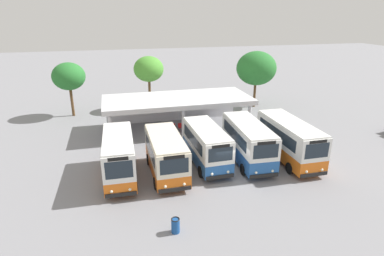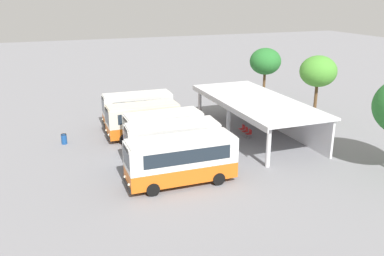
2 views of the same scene
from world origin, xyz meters
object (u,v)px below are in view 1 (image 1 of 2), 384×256
Objects in this scene: city_bus_nearest_orange at (119,155)px; city_bus_second_in_row at (166,154)px; litter_bin_apron at (176,225)px; city_bus_middle_cream at (206,144)px; waiting_chair_middle_seat at (187,126)px; city_bus_fourth_amber at (248,141)px; waiting_chair_second_from_end at (180,127)px; city_bus_fifth_blue at (289,139)px; waiting_chair_end_by_column at (173,127)px.

city_bus_nearest_orange is 3.47m from city_bus_second_in_row.
litter_bin_apron is (2.74, -7.27, -1.37)m from city_bus_nearest_orange.
waiting_chair_middle_seat is (0.31, 7.99, -1.23)m from city_bus_middle_cream.
city_bus_fourth_amber is 8.41× the size of waiting_chair_second_from_end.
city_bus_fifth_blue is 8.89× the size of waiting_chair_end_by_column.
city_bus_second_in_row is at bearing 84.17° from litter_bin_apron.
city_bus_fifth_blue is 8.89× the size of waiting_chair_middle_seat.
city_bus_fourth_amber is 10.75m from litter_bin_apron.
city_bus_nearest_orange is at bearing -130.17° from waiting_chair_middle_seat.
litter_bin_apron is (-7.60, -7.48, -1.38)m from city_bus_fourth_amber.
waiting_chair_end_by_column is at bearing 132.10° from city_bus_fifth_blue.
waiting_chair_end_by_column is (-8.04, 8.89, -1.33)m from city_bus_fifth_blue.
waiting_chair_second_from_end is (6.48, 8.55, -1.30)m from city_bus_nearest_orange.
waiting_chair_end_by_column is 1.46m from waiting_chair_middle_seat.
city_bus_second_in_row is 7.61× the size of waiting_chair_second_from_end.
city_bus_middle_cream is 7.33× the size of litter_bin_apron.
waiting_chair_end_by_column is at bearing 98.08° from city_bus_middle_cream.
litter_bin_apron is (-0.70, -6.90, -1.28)m from city_bus_second_in_row.
waiting_chair_second_from_end is (-7.31, 8.85, -1.33)m from city_bus_fifth_blue.
city_bus_fifth_blue reaches higher than city_bus_second_in_row.
city_bus_middle_cream is 7.67× the size of waiting_chair_end_by_column.
waiting_chair_second_from_end and waiting_chair_middle_seat have the same top height.
litter_bin_apron reaches higher than waiting_chair_end_by_column.
city_bus_second_in_row reaches higher than waiting_chair_second_from_end.
city_bus_second_in_row reaches higher than litter_bin_apron.
city_bus_nearest_orange is 6.92m from city_bus_middle_cream.
waiting_chair_end_by_column is at bearing 176.17° from waiting_chair_second_from_end.
city_bus_fifth_blue is at bearing 32.26° from litter_bin_apron.
city_bus_middle_cream is 0.91× the size of city_bus_fourth_amber.
city_bus_nearest_orange is 7.93× the size of waiting_chair_second_from_end.
city_bus_nearest_orange is 7.57× the size of litter_bin_apron.
waiting_chair_second_from_end is (-0.41, 8.00, -1.23)m from city_bus_middle_cream.
city_bus_middle_cream is 8.94m from litter_bin_apron.
city_bus_middle_cream is (3.45, 0.91, 0.02)m from city_bus_second_in_row.
waiting_chair_end_by_column is at bearing 118.69° from city_bus_fourth_amber.
city_bus_middle_cream is at bearing 14.77° from city_bus_second_in_row.
waiting_chair_second_from_end is (3.03, 8.91, -1.21)m from city_bus_second_in_row.
city_bus_second_in_row is 7.61× the size of waiting_chair_end_by_column.
city_bus_fourth_amber reaches higher than litter_bin_apron.
city_bus_fifth_blue is at bearing -47.90° from waiting_chair_end_by_column.
city_bus_fifth_blue reaches higher than litter_bin_apron.
waiting_chair_middle_seat is (7.21, 8.54, -1.30)m from city_bus_nearest_orange.
city_bus_second_in_row is 0.99× the size of city_bus_middle_cream.
city_bus_fifth_blue is 12.06m from waiting_chair_end_by_column.
city_bus_middle_cream is 0.86× the size of city_bus_fifth_blue.
city_bus_nearest_orange reaches higher than waiting_chair_end_by_column.
city_bus_nearest_orange is 7.93× the size of waiting_chair_end_by_column.
waiting_chair_end_by_column and waiting_chair_middle_seat have the same top height.
city_bus_middle_cream is 6.95m from city_bus_fifth_blue.
city_bus_fourth_amber is at bearing 4.78° from city_bus_second_in_row.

